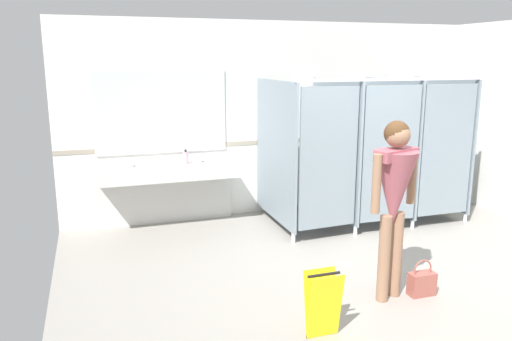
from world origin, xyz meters
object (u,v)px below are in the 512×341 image
Objects in this scene: wet_floor_sign at (323,304)px; handbag at (422,283)px; soap_dispenser at (186,158)px; person_standing at (394,188)px.

handbag is at bearing 16.46° from wet_floor_sign.
soap_dispenser is 0.36× the size of wet_floor_sign.
wet_floor_sign is (-0.89, -0.42, -0.79)m from person_standing.
handbag is at bearing -8.75° from person_standing.
person_standing reaches higher than wet_floor_sign.
soap_dispenser is (-1.72, 2.95, 0.79)m from handbag.
wet_floor_sign is at bearing -81.60° from soap_dispenser.
wet_floor_sign reaches higher than handbag.
soap_dispenser reaches higher than handbag.
person_standing is 3.06× the size of wet_floor_sign.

